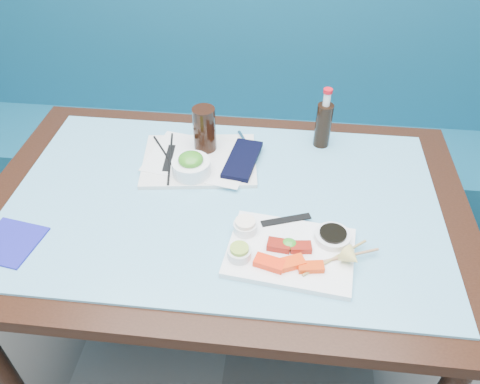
# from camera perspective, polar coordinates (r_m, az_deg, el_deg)

# --- Properties ---
(booth_bench) EXTENTS (3.00, 0.56, 1.17)m
(booth_bench) POSITION_cam_1_polar(r_m,az_deg,el_deg) (2.23, 1.17, 6.24)
(booth_bench) COLOR navy
(booth_bench) RESTS_ON ground
(dining_table) EXTENTS (1.40, 0.90, 0.75)m
(dining_table) POSITION_cam_1_polar(r_m,az_deg,el_deg) (1.40, -1.96, -3.67)
(dining_table) COLOR black
(dining_table) RESTS_ON ground
(glass_top) EXTENTS (1.22, 0.76, 0.01)m
(glass_top) POSITION_cam_1_polar(r_m,az_deg,el_deg) (1.34, -2.04, -1.04)
(glass_top) COLOR #65ACCB
(glass_top) RESTS_ON dining_table
(sashimi_plate) EXTENTS (0.34, 0.26, 0.02)m
(sashimi_plate) POSITION_cam_1_polar(r_m,az_deg,el_deg) (1.19, 6.14, -7.32)
(sashimi_plate) COLOR white
(sashimi_plate) RESTS_ON glass_top
(salmon_left) EXTENTS (0.08, 0.05, 0.02)m
(salmon_left) POSITION_cam_1_polar(r_m,az_deg,el_deg) (1.14, 3.59, -8.64)
(salmon_left) COLOR #FF2B0A
(salmon_left) RESTS_ON sashimi_plate
(salmon_mid) EXTENTS (0.08, 0.06, 0.02)m
(salmon_mid) POSITION_cam_1_polar(r_m,az_deg,el_deg) (1.15, 6.13, -8.64)
(salmon_mid) COLOR #FF3B0A
(salmon_mid) RESTS_ON sashimi_plate
(salmon_right) EXTENTS (0.07, 0.04, 0.02)m
(salmon_right) POSITION_cam_1_polar(r_m,az_deg,el_deg) (1.15, 8.64, -9.03)
(salmon_right) COLOR #E93809
(salmon_right) RESTS_ON sashimi_plate
(tuna_left) EXTENTS (0.06, 0.04, 0.02)m
(tuna_left) POSITION_cam_1_polar(r_m,az_deg,el_deg) (1.18, 4.75, -6.48)
(tuna_left) COLOR maroon
(tuna_left) RESTS_ON sashimi_plate
(tuna_right) EXTENTS (0.06, 0.04, 0.02)m
(tuna_right) POSITION_cam_1_polar(r_m,az_deg,el_deg) (1.18, 7.42, -6.69)
(tuna_right) COLOR maroon
(tuna_right) RESTS_ON sashimi_plate
(seaweed_garnish) EXTENTS (0.05, 0.05, 0.02)m
(seaweed_garnish) POSITION_cam_1_polar(r_m,az_deg,el_deg) (1.18, 5.98, -6.33)
(seaweed_garnish) COLOR #2F9021
(seaweed_garnish) RESTS_ON sashimi_plate
(ramekin_wasabi) EXTENTS (0.06, 0.06, 0.02)m
(ramekin_wasabi) POSITION_cam_1_polar(r_m,az_deg,el_deg) (1.16, -0.08, -7.47)
(ramekin_wasabi) COLOR silver
(ramekin_wasabi) RESTS_ON sashimi_plate
(wasabi_fill) EXTENTS (0.05, 0.05, 0.01)m
(wasabi_fill) POSITION_cam_1_polar(r_m,az_deg,el_deg) (1.14, -0.08, -6.91)
(wasabi_fill) COLOR #8CAF38
(wasabi_fill) RESTS_ON ramekin_wasabi
(ramekin_ginger) EXTENTS (0.07, 0.07, 0.03)m
(ramekin_ginger) POSITION_cam_1_polar(r_m,az_deg,el_deg) (1.22, 0.63, -4.31)
(ramekin_ginger) COLOR white
(ramekin_ginger) RESTS_ON sashimi_plate
(ginger_fill) EXTENTS (0.06, 0.06, 0.01)m
(ginger_fill) POSITION_cam_1_polar(r_m,az_deg,el_deg) (1.20, 0.64, -3.70)
(ginger_fill) COLOR white
(ginger_fill) RESTS_ON ramekin_ginger
(soy_dish) EXTENTS (0.11, 0.11, 0.02)m
(soy_dish) POSITION_cam_1_polar(r_m,az_deg,el_deg) (1.22, 11.21, -5.35)
(soy_dish) COLOR white
(soy_dish) RESTS_ON sashimi_plate
(soy_fill) EXTENTS (0.09, 0.09, 0.01)m
(soy_fill) POSITION_cam_1_polar(r_m,az_deg,el_deg) (1.21, 11.29, -4.95)
(soy_fill) COLOR black
(soy_fill) RESTS_ON soy_dish
(lemon_wedge) EXTENTS (0.06, 0.06, 0.05)m
(lemon_wedge) POSITION_cam_1_polar(r_m,az_deg,el_deg) (1.16, 13.43, -7.78)
(lemon_wedge) COLOR #E5D06C
(lemon_wedge) RESTS_ON sashimi_plate
(chopstick_sleeve) EXTENTS (0.14, 0.07, 0.00)m
(chopstick_sleeve) POSITION_cam_1_polar(r_m,az_deg,el_deg) (1.26, 5.64, -3.39)
(chopstick_sleeve) COLOR black
(chopstick_sleeve) RESTS_ON sashimi_plate
(wooden_chopstick_a) EXTENTS (0.16, 0.13, 0.01)m
(wooden_chopstick_a) POSITION_cam_1_polar(r_m,az_deg,el_deg) (1.18, 11.53, -7.83)
(wooden_chopstick_a) COLOR #9B8449
(wooden_chopstick_a) RESTS_ON sashimi_plate
(wooden_chopstick_b) EXTENTS (0.20, 0.09, 0.01)m
(wooden_chopstick_b) POSITION_cam_1_polar(r_m,az_deg,el_deg) (1.18, 12.02, -7.86)
(wooden_chopstick_b) COLOR #A5724D
(wooden_chopstick_b) RESTS_ON sashimi_plate
(serving_tray) EXTENTS (0.38, 0.31, 0.01)m
(serving_tray) POSITION_cam_1_polar(r_m,az_deg,el_deg) (1.47, -4.94, 3.89)
(serving_tray) COLOR silver
(serving_tray) RESTS_ON glass_top
(paper_placemat) EXTENTS (0.35, 0.27, 0.00)m
(paper_placemat) POSITION_cam_1_polar(r_m,az_deg,el_deg) (1.47, -4.96, 4.12)
(paper_placemat) COLOR silver
(paper_placemat) RESTS_ON serving_tray
(seaweed_bowl) EXTENTS (0.13, 0.13, 0.05)m
(seaweed_bowl) POSITION_cam_1_polar(r_m,az_deg,el_deg) (1.40, -5.95, 3.01)
(seaweed_bowl) COLOR white
(seaweed_bowl) RESTS_ON serving_tray
(seaweed_salad) EXTENTS (0.09, 0.09, 0.04)m
(seaweed_salad) POSITION_cam_1_polar(r_m,az_deg,el_deg) (1.38, -6.03, 3.98)
(seaweed_salad) COLOR #35841E
(seaweed_salad) RESTS_ON seaweed_bowl
(cola_glass) EXTENTS (0.09, 0.09, 0.15)m
(cola_glass) POSITION_cam_1_polar(r_m,az_deg,el_deg) (1.47, -4.35, 7.63)
(cola_glass) COLOR black
(cola_glass) RESTS_ON serving_tray
(navy_pouch) EXTENTS (0.11, 0.21, 0.02)m
(navy_pouch) POSITION_cam_1_polar(r_m,az_deg,el_deg) (1.45, 0.30, 3.99)
(navy_pouch) COLOR black
(navy_pouch) RESTS_ON serving_tray
(fork) EXTENTS (0.05, 0.10, 0.01)m
(fork) POSITION_cam_1_polar(r_m,az_deg,el_deg) (1.53, 0.50, 6.33)
(fork) COLOR white
(fork) RESTS_ON serving_tray
(black_chopstick_a) EXTENTS (0.15, 0.22, 0.01)m
(black_chopstick_a) POSITION_cam_1_polar(r_m,az_deg,el_deg) (1.48, -8.81, 4.18)
(black_chopstick_a) COLOR black
(black_chopstick_a) RESTS_ON serving_tray
(black_chopstick_b) EXTENTS (0.05, 0.26, 0.01)m
(black_chopstick_b) POSITION_cam_1_polar(r_m,az_deg,el_deg) (1.48, -8.51, 4.17)
(black_chopstick_b) COLOR black
(black_chopstick_b) RESTS_ON serving_tray
(tray_sleeve) EXTENTS (0.03, 0.14, 0.00)m
(tray_sleeve) POSITION_cam_1_polar(r_m,az_deg,el_deg) (1.48, -8.65, 4.13)
(tray_sleeve) COLOR black
(tray_sleeve) RESTS_ON serving_tray
(cola_bottle_body) EXTENTS (0.06, 0.06, 0.15)m
(cola_bottle_body) POSITION_cam_1_polar(r_m,az_deg,el_deg) (1.53, 10.11, 8.01)
(cola_bottle_body) COLOR black
(cola_bottle_body) RESTS_ON glass_top
(cola_bottle_neck) EXTENTS (0.03, 0.03, 0.04)m
(cola_bottle_neck) POSITION_cam_1_polar(r_m,az_deg,el_deg) (1.48, 10.55, 11.09)
(cola_bottle_neck) COLOR white
(cola_bottle_neck) RESTS_ON cola_bottle_body
(cola_bottle_cap) EXTENTS (0.03, 0.03, 0.01)m
(cola_bottle_cap) POSITION_cam_1_polar(r_m,az_deg,el_deg) (1.47, 10.68, 12.02)
(cola_bottle_cap) COLOR red
(cola_bottle_cap) RESTS_ON cola_bottle_neck
(blue_napkin) EXTENTS (0.17, 0.17, 0.01)m
(blue_napkin) POSITION_cam_1_polar(r_m,az_deg,el_deg) (1.35, -26.28, -5.53)
(blue_napkin) COLOR navy
(blue_napkin) RESTS_ON glass_top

